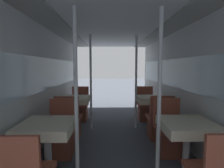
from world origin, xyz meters
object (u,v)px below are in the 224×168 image
dining_table_right_1 (152,101)px  support_pole_right_1 (136,82)px  chair_left_far_1 (80,110)px  support_pole_left_1 (91,83)px  chair_right_far_0 (169,137)px  chair_right_near_1 (159,125)px  dining_table_left_1 (75,101)px  support_pole_right_0 (159,96)px  chair_right_far_1 (146,110)px  chair_left_near_1 (69,126)px  support_pole_left_0 (76,96)px  dining_table_right_0 (187,129)px  dining_table_left_0 (47,130)px  chair_left_far_0 (61,138)px

dining_table_right_1 → support_pole_right_1: support_pole_right_1 is taller
dining_table_right_1 → chair_left_far_1: bearing=160.8°
support_pole_left_1 → chair_right_far_0: bearing=-40.9°
chair_right_near_1 → support_pole_right_1: bearing=120.9°
chair_left_far_1 → support_pole_right_1: (1.41, -0.62, 0.80)m
dining_table_left_1 → dining_table_right_1: bearing=0.0°
support_pole_left_1 → support_pole_right_0: same height
chair_right_far_1 → support_pole_right_1: (-0.37, -0.62, 0.80)m
dining_table_right_1 → dining_table_left_1: bearing=180.0°
chair_left_near_1 → support_pole_left_0: bearing=-73.1°
dining_table_right_0 → support_pole_right_1: size_ratio=0.34×
chair_left_near_1 → support_pole_right_1: support_pole_right_1 is taller
dining_table_right_0 → dining_table_right_1: same height
dining_table_left_0 → dining_table_right_0: (1.78, 0.00, 0.00)m
chair_left_far_0 → chair_right_far_1: 2.56m
support_pole_left_0 → chair_right_far_1: support_pole_left_0 is taller
support_pole_left_0 → chair_left_near_1: (-0.37, 1.22, -0.80)m
chair_right_far_0 → dining_table_right_1: (-0.00, 1.22, 0.36)m
chair_left_far_0 → dining_table_right_0: size_ratio=1.21×
support_pole_left_1 → chair_right_near_1: support_pole_left_1 is taller
chair_right_far_0 → dining_table_right_1: 1.28m
support_pole_left_1 → chair_right_near_1: size_ratio=2.40×
chair_left_near_1 → chair_right_far_0: 1.88m
chair_left_far_0 → dining_table_right_0: bearing=160.8°
chair_left_near_1 → chair_left_far_1: 1.24m
chair_right_far_0 → chair_left_far_1: bearing=-46.0°
chair_left_far_1 → support_pole_left_0: bearing=98.6°
dining_table_left_0 → chair_right_far_0: size_ratio=0.83×
dining_table_left_0 → dining_table_right_0: same height
support_pole_left_0 → chair_right_far_0: bearing=23.7°
support_pole_left_0 → chair_left_near_1: bearing=106.9°
dining_table_right_0 → support_pole_right_0: size_ratio=0.34×
chair_left_far_0 → dining_table_left_1: chair_left_far_0 is taller
dining_table_left_0 → support_pole_left_0: (0.37, 0.00, 0.44)m
dining_table_right_0 → support_pole_right_1: support_pole_right_1 is taller
chair_left_near_1 → chair_left_far_0: bearing=-90.0°
dining_table_right_1 → chair_right_far_0: bearing=-90.0°
chair_left_far_0 → support_pole_left_1: support_pole_left_1 is taller
chair_right_near_1 → dining_table_right_1: bearing=90.0°
dining_table_left_1 → chair_left_far_1: 0.72m
dining_table_left_0 → dining_table_right_1: same height
chair_right_near_1 → chair_right_far_1: same height
support_pole_left_1 → chair_right_near_1: 1.74m
chair_left_far_1 → support_pole_right_1: support_pole_right_1 is taller
chair_right_far_0 → chair_right_near_1: bearing=-90.0°
chair_right_far_0 → support_pole_right_0: (-0.37, -0.62, 0.80)m
chair_right_far_1 → dining_table_right_1: bearing=90.0°
support_pole_left_0 → dining_table_left_1: size_ratio=2.90×
support_pole_left_0 → dining_table_right_0: support_pole_left_0 is taller
chair_left_near_1 → chair_right_far_1: 2.17m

